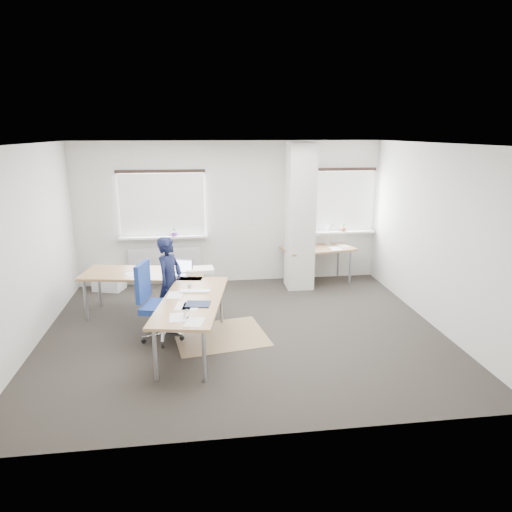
{
  "coord_description": "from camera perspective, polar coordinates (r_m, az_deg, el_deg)",
  "views": [
    {
      "loc": [
        -0.65,
        -6.42,
        2.97
      ],
      "look_at": [
        0.31,
        0.9,
        0.95
      ],
      "focal_mm": 32.0,
      "sensor_mm": 36.0,
      "label": 1
    }
  ],
  "objects": [
    {
      "name": "ground",
      "position": [
        7.1,
        -1.58,
        -9.39
      ],
      "size": [
        6.0,
        6.0,
        0.0
      ],
      "primitive_type": "plane",
      "color": "black",
      "rests_on": "ground"
    },
    {
      "name": "person",
      "position": [
        7.18,
        -10.73,
        -3.22
      ],
      "size": [
        0.55,
        0.62,
        1.43
      ],
      "primitive_type": "imported",
      "rotation": [
        0.0,
        0.0,
        1.08
      ],
      "color": "black",
      "rests_on": "ground"
    },
    {
      "name": "desk_side",
      "position": [
        9.18,
        7.75,
        0.78
      ],
      "size": [
        1.5,
        0.93,
        1.22
      ],
      "rotation": [
        0.0,
        0.0,
        0.17
      ],
      "color": "olive",
      "rests_on": "ground"
    },
    {
      "name": "task_chair",
      "position": [
        6.86,
        -12.02,
        -7.69
      ],
      "size": [
        0.65,
        0.64,
        1.16
      ],
      "rotation": [
        0.0,
        0.0,
        -0.27
      ],
      "color": "navy",
      "rests_on": "ground"
    },
    {
      "name": "white_crate",
      "position": [
        9.27,
        -17.9,
        -3.06
      ],
      "size": [
        0.63,
        0.52,
        0.32
      ],
      "primitive_type": "cube",
      "rotation": [
        0.0,
        0.0,
        -0.31
      ],
      "color": "white",
      "rests_on": "ground"
    },
    {
      "name": "floor_mat",
      "position": [
        6.97,
        -4.47,
        -9.88
      ],
      "size": [
        1.49,
        1.33,
        0.01
      ],
      "primitive_type": "cube",
      "rotation": [
        0.0,
        0.0,
        0.17
      ],
      "color": "olive",
      "rests_on": "ground"
    },
    {
      "name": "desk_main",
      "position": [
        7.04,
        -10.76,
        -3.79
      ],
      "size": [
        2.4,
        2.98,
        0.96
      ],
      "rotation": [
        0.0,
        0.0,
        -0.17
      ],
      "color": "olive",
      "rests_on": "ground"
    },
    {
      "name": "room_shell",
      "position": [
        7.03,
        -0.59,
        5.33
      ],
      "size": [
        6.04,
        5.04,
        2.82
      ],
      "color": "#B8B3A8",
      "rests_on": "ground"
    }
  ]
}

